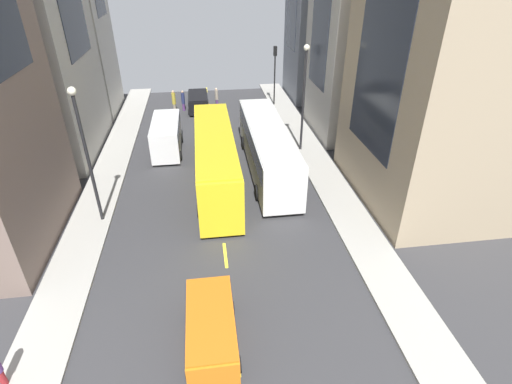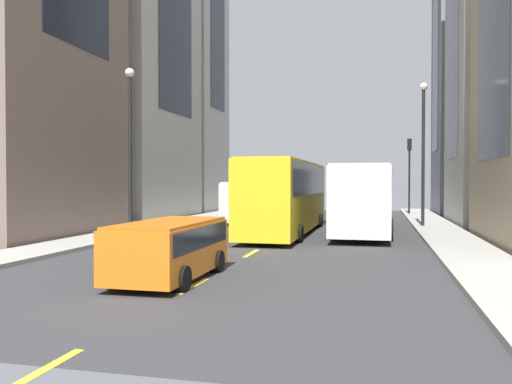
{
  "view_description": "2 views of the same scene",
  "coord_description": "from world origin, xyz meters",
  "px_view_note": "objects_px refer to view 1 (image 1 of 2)",
  "views": [
    {
      "loc": [
        0.64,
        24.96,
        13.3
      ],
      "look_at": [
        -1.98,
        6.38,
        2.12
      ],
      "focal_mm": 27.67,
      "sensor_mm": 36.0,
      "label": 1
    },
    {
      "loc": [
        -4.46,
        27.01,
        2.59
      ],
      "look_at": [
        1.64,
        1.4,
        2.07
      ],
      "focal_mm": 36.11,
      "sensor_mm": 36.0,
      "label": 2
    }
  ],
  "objects_px": {
    "streetcar_yellow": "(215,155)",
    "car_black_0": "(198,101)",
    "traffic_light_near_corner": "(275,65)",
    "delivery_van_white": "(166,134)",
    "pedestrian_waiting_curb": "(217,97)",
    "pedestrian_crossing_mid": "(183,100)",
    "car_orange_1": "(211,327)",
    "city_bus_white": "(267,144)",
    "pedestrian_walking_far": "(174,101)"
  },
  "relations": [
    {
      "from": "car_orange_1",
      "to": "traffic_light_near_corner",
      "type": "relative_size",
      "value": 0.76
    },
    {
      "from": "delivery_van_white",
      "to": "pedestrian_walking_far",
      "type": "height_order",
      "value": "delivery_van_white"
    },
    {
      "from": "car_orange_1",
      "to": "pedestrian_crossing_mid",
      "type": "height_order",
      "value": "pedestrian_crossing_mid"
    },
    {
      "from": "delivery_van_white",
      "to": "car_black_0",
      "type": "bearing_deg",
      "value": -104.78
    },
    {
      "from": "pedestrian_crossing_mid",
      "to": "car_orange_1",
      "type": "bearing_deg",
      "value": 133.01
    },
    {
      "from": "car_orange_1",
      "to": "pedestrian_walking_far",
      "type": "distance_m",
      "value": 28.36
    },
    {
      "from": "streetcar_yellow",
      "to": "car_black_0",
      "type": "distance_m",
      "value": 15.52
    },
    {
      "from": "delivery_van_white",
      "to": "pedestrian_walking_far",
      "type": "xyz_separation_m",
      "value": [
        -0.19,
        -9.54,
        -0.39
      ]
    },
    {
      "from": "pedestrian_crossing_mid",
      "to": "city_bus_white",
      "type": "bearing_deg",
      "value": 153.74
    },
    {
      "from": "streetcar_yellow",
      "to": "pedestrian_crossing_mid",
      "type": "bearing_deg",
      "value": -80.96
    },
    {
      "from": "car_black_0",
      "to": "traffic_light_near_corner",
      "type": "xyz_separation_m",
      "value": [
        -7.79,
        -0.27,
        3.24
      ]
    },
    {
      "from": "streetcar_yellow",
      "to": "pedestrian_waiting_curb",
      "type": "height_order",
      "value": "streetcar_yellow"
    },
    {
      "from": "car_black_0",
      "to": "city_bus_white",
      "type": "bearing_deg",
      "value": 108.64
    },
    {
      "from": "pedestrian_waiting_curb",
      "to": "traffic_light_near_corner",
      "type": "xyz_separation_m",
      "value": [
        -5.91,
        0.27,
        3.1
      ]
    },
    {
      "from": "car_black_0",
      "to": "car_orange_1",
      "type": "bearing_deg",
      "value": 90.19
    },
    {
      "from": "pedestrian_walking_far",
      "to": "pedestrian_waiting_curb",
      "type": "bearing_deg",
      "value": 135.28
    },
    {
      "from": "car_black_0",
      "to": "traffic_light_near_corner",
      "type": "relative_size",
      "value": 0.76
    },
    {
      "from": "pedestrian_waiting_curb",
      "to": "car_black_0",
      "type": "bearing_deg",
      "value": -142.31
    },
    {
      "from": "pedestrian_walking_far",
      "to": "traffic_light_near_corner",
      "type": "distance_m",
      "value": 10.63
    },
    {
      "from": "streetcar_yellow",
      "to": "traffic_light_near_corner",
      "type": "bearing_deg",
      "value": -113.46
    },
    {
      "from": "pedestrian_crossing_mid",
      "to": "traffic_light_near_corner",
      "type": "bearing_deg",
      "value": -138.59
    },
    {
      "from": "car_orange_1",
      "to": "pedestrian_crossing_mid",
      "type": "relative_size",
      "value": 2.17
    },
    {
      "from": "car_black_0",
      "to": "pedestrian_walking_far",
      "type": "distance_m",
      "value": 2.39
    },
    {
      "from": "streetcar_yellow",
      "to": "pedestrian_crossing_mid",
      "type": "xyz_separation_m",
      "value": [
        2.46,
        -15.45,
        -1.05
      ]
    },
    {
      "from": "delivery_van_white",
      "to": "pedestrian_waiting_curb",
      "type": "height_order",
      "value": "delivery_van_white"
    },
    {
      "from": "streetcar_yellow",
      "to": "city_bus_white",
      "type": "bearing_deg",
      "value": -158.02
    },
    {
      "from": "car_black_0",
      "to": "pedestrian_crossing_mid",
      "type": "xyz_separation_m",
      "value": [
        1.48,
        -0.01,
        0.14
      ]
    },
    {
      "from": "streetcar_yellow",
      "to": "delivery_van_white",
      "type": "distance_m",
      "value": 6.75
    },
    {
      "from": "streetcar_yellow",
      "to": "pedestrian_waiting_curb",
      "type": "distance_m",
      "value": 16.04
    },
    {
      "from": "pedestrian_walking_far",
      "to": "streetcar_yellow",
      "type": "bearing_deg",
      "value": 48.13
    },
    {
      "from": "pedestrian_crossing_mid",
      "to": "traffic_light_near_corner",
      "type": "height_order",
      "value": "traffic_light_near_corner"
    },
    {
      "from": "streetcar_yellow",
      "to": "delivery_van_white",
      "type": "bearing_deg",
      "value": -58.19
    },
    {
      "from": "car_orange_1",
      "to": "pedestrian_walking_far",
      "type": "xyz_separation_m",
      "value": [
        2.47,
        -28.25,
        0.21
      ]
    },
    {
      "from": "delivery_van_white",
      "to": "car_orange_1",
      "type": "height_order",
      "value": "delivery_van_white"
    },
    {
      "from": "car_black_0",
      "to": "pedestrian_crossing_mid",
      "type": "bearing_deg",
      "value": -0.5
    },
    {
      "from": "city_bus_white",
      "to": "pedestrian_waiting_curb",
      "type": "relative_size",
      "value": 6.33
    },
    {
      "from": "delivery_van_white",
      "to": "pedestrian_waiting_curb",
      "type": "bearing_deg",
      "value": -113.44
    },
    {
      "from": "car_black_0",
      "to": "pedestrian_walking_far",
      "type": "bearing_deg",
      "value": 4.42
    },
    {
      "from": "pedestrian_crossing_mid",
      "to": "car_black_0",
      "type": "bearing_deg",
      "value": -140.66
    },
    {
      "from": "car_orange_1",
      "to": "pedestrian_waiting_curb",
      "type": "height_order",
      "value": "pedestrian_waiting_curb"
    },
    {
      "from": "pedestrian_crossing_mid",
      "to": "delivery_van_white",
      "type": "bearing_deg",
      "value": 123.48
    },
    {
      "from": "streetcar_yellow",
      "to": "pedestrian_waiting_curb",
      "type": "xyz_separation_m",
      "value": [
        -0.91,
        -15.97,
        -1.05
      ]
    },
    {
      "from": "pedestrian_waiting_curb",
      "to": "pedestrian_crossing_mid",
      "type": "bearing_deg",
      "value": -149.33
    },
    {
      "from": "car_orange_1",
      "to": "pedestrian_waiting_curb",
      "type": "distance_m",
      "value": 29.02
    },
    {
      "from": "city_bus_white",
      "to": "streetcar_yellow",
      "type": "bearing_deg",
      "value": 21.98
    },
    {
      "from": "delivery_van_white",
      "to": "traffic_light_near_corner",
      "type": "bearing_deg",
      "value": -136.03
    },
    {
      "from": "delivery_van_white",
      "to": "pedestrian_walking_far",
      "type": "bearing_deg",
      "value": -91.13
    },
    {
      "from": "city_bus_white",
      "to": "car_black_0",
      "type": "xyz_separation_m",
      "value": [
        4.7,
        -13.94,
        -1.08
      ]
    },
    {
      "from": "pedestrian_waiting_curb",
      "to": "traffic_light_near_corner",
      "type": "bearing_deg",
      "value": 19.28
    },
    {
      "from": "car_orange_1",
      "to": "streetcar_yellow",
      "type": "bearing_deg",
      "value": -93.9
    }
  ]
}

